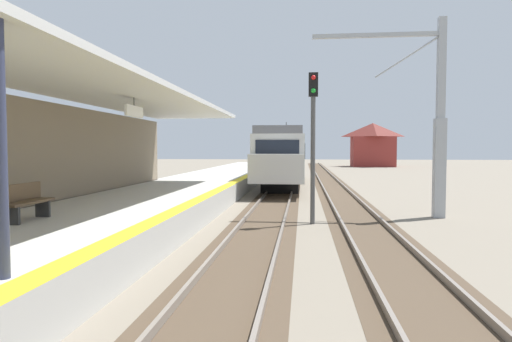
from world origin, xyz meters
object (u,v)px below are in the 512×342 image
(catenary_pylon_far_side, at_px, (432,122))
(distant_trackside_house, at_px, (373,144))
(rail_signal_post, at_px, (313,132))
(approaching_train, at_px, (284,155))
(platform_bench, at_px, (25,201))

(catenary_pylon_far_side, bearing_deg, distant_trackside_house, 83.80)
(rail_signal_post, xyz_separation_m, distant_trackside_house, (9.88, 51.62, 0.14))
(rail_signal_post, distance_m, distant_trackside_house, 52.56)
(approaching_train, distance_m, distant_trackside_house, 36.75)
(platform_bench, bearing_deg, distant_trackside_house, 73.64)
(catenary_pylon_far_side, xyz_separation_m, distant_trackside_house, (5.40, 49.64, -0.27))
(catenary_pylon_far_side, bearing_deg, approaching_train, 112.69)
(rail_signal_post, bearing_deg, catenary_pylon_far_side, 23.77)
(rail_signal_post, height_order, platform_bench, rail_signal_post)
(catenary_pylon_far_side, xyz_separation_m, platform_bench, (-11.39, -7.55, -2.23))
(rail_signal_post, height_order, catenary_pylon_far_side, catenary_pylon_far_side)
(platform_bench, bearing_deg, catenary_pylon_far_side, 33.53)
(approaching_train, bearing_deg, rail_signal_post, -84.23)
(platform_bench, xyz_separation_m, distant_trackside_house, (16.78, 57.19, 1.96))
(catenary_pylon_far_side, relative_size, distant_trackside_house, 1.14)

